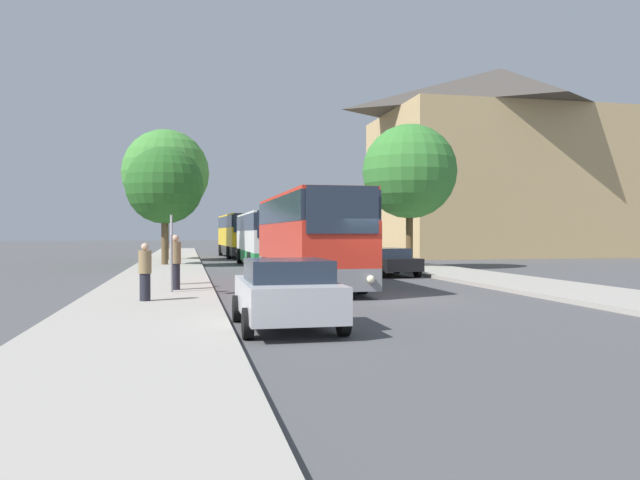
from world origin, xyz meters
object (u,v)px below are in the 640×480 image
parked_car_left_curb (287,292)px  pedestrian_waiting_far (175,262)px  parked_car_right_near (389,261)px  bus_rear (240,235)px  bus_front (308,238)px  pedestrian_walking_back (175,261)px  tree_right_near (410,172)px  pedestrian_waiting_near (145,272)px  bus_stop_sign (171,244)px  bus_middle (264,238)px  parked_car_right_far (344,254)px  tree_left_far (166,173)px  tree_left_near (165,186)px

parked_car_left_curb → pedestrian_waiting_far: pedestrian_waiting_far is taller
parked_car_right_near → bus_rear: bearing=-79.5°
bus_front → pedestrian_walking_back: 5.12m
tree_right_near → parked_car_right_near: bearing=-120.1°
pedestrian_waiting_near → tree_right_near: bearing=-57.6°
bus_stop_sign → pedestrian_waiting_near: size_ratio=1.53×
bus_middle → parked_car_left_curb: size_ratio=3.00×
pedestrian_waiting_far → parked_car_right_far: bearing=117.3°
tree_right_near → bus_middle: bearing=147.0°
pedestrian_waiting_near → tree_left_far: size_ratio=0.17×
pedestrian_walking_back → tree_right_near: bearing=-177.9°
bus_front → pedestrian_waiting_far: (-4.98, -2.25, -0.78)m
bus_rear → pedestrian_walking_back: bearing=-101.5°
parked_car_right_far → bus_stop_sign: (-10.37, -18.09, 0.99)m
parked_car_right_far → bus_stop_sign: bearing=57.9°
bus_front → bus_rear: 29.29m
bus_front → pedestrian_walking_back: bus_front is taller
parked_car_right_near → pedestrian_waiting_near: bearing=42.9°
parked_car_left_curb → parked_car_right_far: size_ratio=0.85×
bus_rear → tree_right_near: (8.06, -19.43, 3.66)m
parked_car_right_far → bus_rear: bearing=-71.2°
tree_left_near → tree_right_near: 14.69m
bus_rear → bus_stop_sign: bus_rear is taller
parked_car_right_far → pedestrian_waiting_near: 23.38m
parked_car_left_curb → tree_right_near: tree_right_near is taller
pedestrian_waiting_far → tree_left_near: tree_left_near is taller
bus_rear → pedestrian_waiting_far: bus_rear is taller
pedestrian_walking_back → tree_left_near: (-0.87, 15.03, 3.90)m
bus_rear → bus_middle: bearing=-90.8°
bus_middle → parked_car_right_far: bus_middle is taller
parked_car_right_near → pedestrian_waiting_far: pedestrian_waiting_far is taller
bus_stop_sign → pedestrian_waiting_near: bearing=-104.8°
parked_car_right_near → bus_front: bearing=43.2°
bus_stop_sign → pedestrian_waiting_near: (-0.67, -2.52, -0.74)m
tree_left_far → pedestrian_walking_back: bearing=-87.4°
bus_middle → pedestrian_waiting_far: bearing=-106.8°
parked_car_right_far → parked_car_right_near: bearing=85.9°
bus_rear → parked_car_right_near: 24.95m
bus_middle → pedestrian_walking_back: bearing=-109.4°
parked_car_right_far → pedestrian_waiting_near: bearing=59.5°
bus_stop_sign → bus_rear: bearing=81.5°
bus_rear → pedestrian_walking_back: 29.70m
bus_middle → tree_right_near: size_ratio=1.47×
pedestrian_walking_back → tree_left_far: (-1.05, 22.73, 5.40)m
bus_stop_sign → pedestrian_walking_back: bus_stop_sign is taller
pedestrian_walking_back → bus_rear: bearing=-134.7°
parked_car_right_far → parked_car_left_curb: bearing=70.8°
pedestrian_waiting_far → tree_right_near: bearing=101.4°
parked_car_left_curb → pedestrian_walking_back: 10.82m
bus_front → parked_car_left_curb: 10.87m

